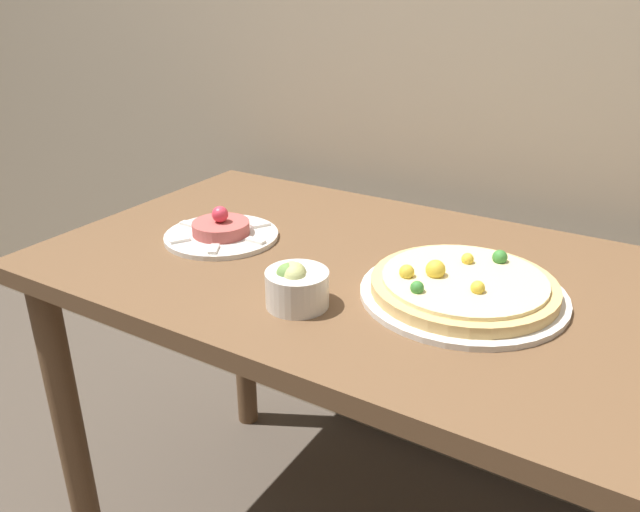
{
  "coord_description": "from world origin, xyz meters",
  "views": [
    {
      "loc": [
        0.41,
        -0.57,
        1.26
      ],
      "look_at": [
        -0.11,
        0.27,
        0.82
      ],
      "focal_mm": 35.0,
      "sensor_mm": 36.0,
      "label": 1
    }
  ],
  "objects": [
    {
      "name": "tartare_plate",
      "position": [
        -0.37,
        0.32,
        0.79
      ],
      "size": [
        0.23,
        0.23,
        0.07
      ],
      "color": "silver",
      "rests_on": "dining_table"
    },
    {
      "name": "pizza_plate",
      "position": [
        0.13,
        0.33,
        0.8
      ],
      "size": [
        0.34,
        0.34,
        0.06
      ],
      "color": "silver",
      "rests_on": "dining_table"
    },
    {
      "name": "dining_table",
      "position": [
        0.0,
        0.36,
        0.67
      ],
      "size": [
        1.33,
        0.72,
        0.78
      ],
      "color": "brown",
      "rests_on": "ground_plane"
    },
    {
      "name": "small_bowl",
      "position": [
        -0.08,
        0.16,
        0.81
      ],
      "size": [
        0.1,
        0.1,
        0.07
      ],
      "color": "silver",
      "rests_on": "dining_table"
    }
  ]
}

